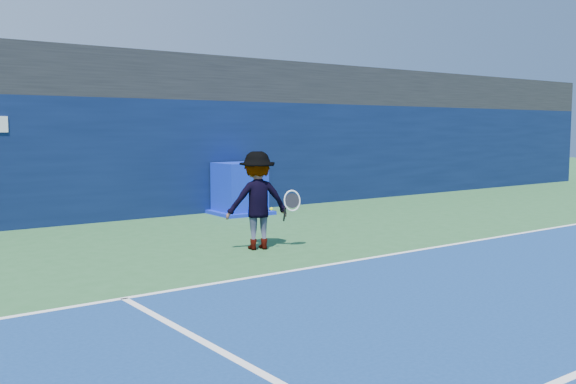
% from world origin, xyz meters
% --- Properties ---
extents(ground, '(80.00, 80.00, 0.00)m').
position_xyz_m(ground, '(0.00, 0.00, 0.00)').
color(ground, '#285A2F').
rests_on(ground, ground).
extents(baseline, '(24.00, 0.10, 0.01)m').
position_xyz_m(baseline, '(0.00, 3.00, 0.01)').
color(baseline, white).
rests_on(baseline, ground).
extents(stadium_band, '(36.00, 3.00, 1.20)m').
position_xyz_m(stadium_band, '(0.00, 11.50, 3.60)').
color(stadium_band, black).
rests_on(stadium_band, back_wall_assembly).
extents(back_wall_assembly, '(36.00, 1.03, 3.00)m').
position_xyz_m(back_wall_assembly, '(-0.00, 10.50, 1.50)').
color(back_wall_assembly, '#0A1639').
rests_on(back_wall_assembly, ground).
extents(equipment_cart, '(1.46, 1.46, 1.36)m').
position_xyz_m(equipment_cart, '(0.82, 9.37, 0.62)').
color(equipment_cart, '#0C21B4').
rests_on(equipment_cart, ground).
extents(tennis_player, '(1.43, 1.00, 1.83)m').
position_xyz_m(tennis_player, '(-1.58, 4.93, 0.92)').
color(tennis_player, silver).
rests_on(tennis_player, ground).
extents(tennis_ball, '(0.06, 0.06, 0.06)m').
position_xyz_m(tennis_ball, '(-1.44, 4.66, 0.77)').
color(tennis_ball, '#D4E919').
rests_on(tennis_ball, ground).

